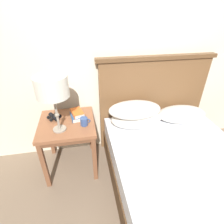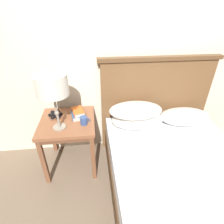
{
  "view_description": "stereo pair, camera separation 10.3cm",
  "coord_description": "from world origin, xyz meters",
  "px_view_note": "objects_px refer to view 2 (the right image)",
  "views": [
    {
      "loc": [
        -0.42,
        -1.03,
        1.68
      ],
      "look_at": [
        -0.13,
        0.51,
        0.73
      ],
      "focal_mm": 28.0,
      "sensor_mm": 36.0,
      "label": 1
    },
    {
      "loc": [
        -0.32,
        -1.05,
        1.68
      ],
      "look_at": [
        -0.13,
        0.51,
        0.73
      ],
      "focal_mm": 28.0,
      "sensor_mm": 36.0,
      "label": 2
    }
  ],
  "objects_px": {
    "bed": "(180,179)",
    "table_lamp": "(52,86)",
    "coffee_mug": "(84,120)",
    "book_on_nightstand": "(77,115)",
    "book_stacked_on_top": "(78,111)",
    "nightstand": "(68,127)",
    "binoculars_pair": "(55,115)"
  },
  "relations": [
    {
      "from": "bed",
      "to": "table_lamp",
      "type": "height_order",
      "value": "bed"
    },
    {
      "from": "bed",
      "to": "coffee_mug",
      "type": "distance_m",
      "value": 1.09
    },
    {
      "from": "bed",
      "to": "book_on_nightstand",
      "type": "height_order",
      "value": "bed"
    },
    {
      "from": "book_stacked_on_top",
      "to": "book_on_nightstand",
      "type": "bearing_deg",
      "value": -168.48
    },
    {
      "from": "nightstand",
      "to": "bed",
      "type": "distance_m",
      "value": 1.25
    },
    {
      "from": "bed",
      "to": "book_stacked_on_top",
      "type": "distance_m",
      "value": 1.23
    },
    {
      "from": "bed",
      "to": "binoculars_pair",
      "type": "relative_size",
      "value": 13.01
    },
    {
      "from": "nightstand",
      "to": "coffee_mug",
      "type": "xyz_separation_m",
      "value": [
        0.18,
        -0.09,
        0.13
      ]
    },
    {
      "from": "nightstand",
      "to": "coffee_mug",
      "type": "height_order",
      "value": "coffee_mug"
    },
    {
      "from": "book_on_nightstand",
      "to": "binoculars_pair",
      "type": "relative_size",
      "value": 1.35
    },
    {
      "from": "book_on_nightstand",
      "to": "coffee_mug",
      "type": "relative_size",
      "value": 2.06
    },
    {
      "from": "book_stacked_on_top",
      "to": "bed",
      "type": "bearing_deg",
      "value": -35.61
    },
    {
      "from": "book_on_nightstand",
      "to": "binoculars_pair",
      "type": "height_order",
      "value": "binoculars_pair"
    },
    {
      "from": "nightstand",
      "to": "coffee_mug",
      "type": "distance_m",
      "value": 0.24
    },
    {
      "from": "bed",
      "to": "book_on_nightstand",
      "type": "xyz_separation_m",
      "value": [
        -0.95,
        0.68,
        0.36
      ]
    },
    {
      "from": "binoculars_pair",
      "to": "coffee_mug",
      "type": "xyz_separation_m",
      "value": [
        0.32,
        -0.18,
        0.02
      ]
    },
    {
      "from": "bed",
      "to": "coffee_mug",
      "type": "bearing_deg",
      "value": 149.26
    },
    {
      "from": "nightstand",
      "to": "table_lamp",
      "type": "bearing_deg",
      "value": -116.25
    },
    {
      "from": "book_on_nightstand",
      "to": "coffee_mug",
      "type": "xyz_separation_m",
      "value": [
        0.08,
        -0.15,
        0.02
      ]
    },
    {
      "from": "nightstand",
      "to": "book_stacked_on_top",
      "type": "relative_size",
      "value": 3.05
    },
    {
      "from": "nightstand",
      "to": "binoculars_pair",
      "type": "height_order",
      "value": "binoculars_pair"
    },
    {
      "from": "book_on_nightstand",
      "to": "coffee_mug",
      "type": "distance_m",
      "value": 0.17
    },
    {
      "from": "nightstand",
      "to": "book_on_nightstand",
      "type": "bearing_deg",
      "value": 31.04
    },
    {
      "from": "table_lamp",
      "to": "book_on_nightstand",
      "type": "bearing_deg",
      "value": 48.0
    },
    {
      "from": "nightstand",
      "to": "table_lamp",
      "type": "xyz_separation_m",
      "value": [
        -0.06,
        -0.12,
        0.53
      ]
    },
    {
      "from": "nightstand",
      "to": "book_stacked_on_top",
      "type": "height_order",
      "value": "book_stacked_on_top"
    },
    {
      "from": "binoculars_pair",
      "to": "coffee_mug",
      "type": "height_order",
      "value": "coffee_mug"
    },
    {
      "from": "table_lamp",
      "to": "coffee_mug",
      "type": "xyz_separation_m",
      "value": [
        0.25,
        0.03,
        -0.4
      ]
    },
    {
      "from": "table_lamp",
      "to": "binoculars_pair",
      "type": "relative_size",
      "value": 3.52
    },
    {
      "from": "nightstand",
      "to": "bed",
      "type": "bearing_deg",
      "value": -29.88
    },
    {
      "from": "table_lamp",
      "to": "book_on_nightstand",
      "type": "distance_m",
      "value": 0.5
    },
    {
      "from": "bed",
      "to": "table_lamp",
      "type": "xyz_separation_m",
      "value": [
        -1.12,
        0.49,
        0.79
      ]
    }
  ]
}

